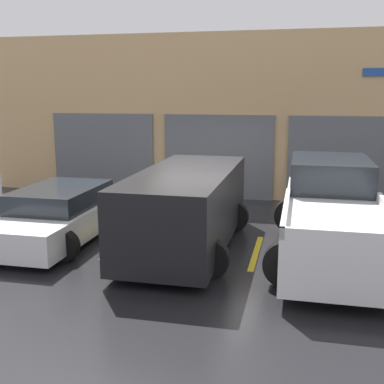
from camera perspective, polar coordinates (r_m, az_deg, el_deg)
ground_plane at (r=12.12m, az=1.61°, el=-3.66°), size 28.00×28.00×0.00m
shophouse_building at (r=14.95m, az=4.11°, el=8.70°), size 15.61×0.68×4.97m
pickup_truck at (r=10.05m, az=16.19°, el=-2.41°), size 2.40×5.37×1.79m
sedan_white at (r=11.11m, az=-15.40°, el=-2.57°), size 2.16×4.24×1.16m
sedan_side at (r=9.98m, az=-0.63°, el=-1.72°), size 2.27×4.86×1.65m
parking_stripe_far_left at (r=11.98m, az=-21.51°, el=-4.67°), size 0.12×2.20×0.01m
parking_stripe_left at (r=10.64m, az=-8.33°, el=-5.97°), size 0.12×2.20×0.01m
parking_stripe_centre at (r=10.00m, az=7.59°, el=-7.11°), size 0.12×2.20×0.01m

